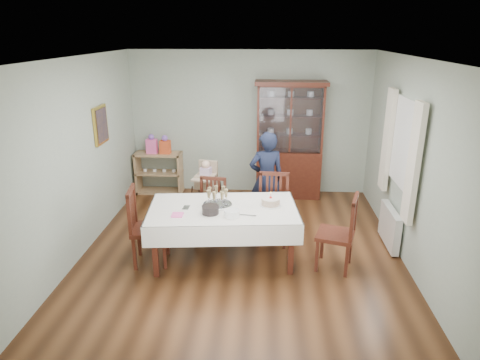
# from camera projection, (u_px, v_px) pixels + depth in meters

# --- Properties ---
(floor) EXTENTS (5.00, 5.00, 0.00)m
(floor) POSITION_uv_depth(u_px,v_px,m) (242.00, 250.00, 6.21)
(floor) COLOR #593319
(floor) RESTS_ON ground
(room_shell) EXTENTS (5.00, 5.00, 5.00)m
(room_shell) POSITION_uv_depth(u_px,v_px,m) (244.00, 127.00, 6.15)
(room_shell) COLOR #9EAA99
(room_shell) RESTS_ON floor
(dining_table) EXTENTS (2.10, 1.34, 0.76)m
(dining_table) POSITION_uv_depth(u_px,v_px,m) (223.00, 233.00, 5.89)
(dining_table) COLOR #481F12
(dining_table) RESTS_ON floor
(china_cabinet) EXTENTS (1.30, 0.48, 2.18)m
(china_cabinet) POSITION_uv_depth(u_px,v_px,m) (289.00, 139.00, 7.93)
(china_cabinet) COLOR #481F12
(china_cabinet) RESTS_ON floor
(sideboard) EXTENTS (0.90, 0.38, 0.80)m
(sideboard) POSITION_uv_depth(u_px,v_px,m) (159.00, 173.00, 8.34)
(sideboard) COLOR tan
(sideboard) RESTS_ON floor
(picture_frame) EXTENTS (0.04, 0.48, 0.58)m
(picture_frame) POSITION_uv_depth(u_px,v_px,m) (101.00, 125.00, 6.56)
(picture_frame) COLOR gold
(picture_frame) RESTS_ON room_shell
(window) EXTENTS (0.04, 1.02, 1.22)m
(window) POSITION_uv_depth(u_px,v_px,m) (405.00, 144.00, 5.85)
(window) COLOR white
(window) RESTS_ON room_shell
(curtain_left) EXTENTS (0.07, 0.30, 1.55)m
(curtain_left) POSITION_uv_depth(u_px,v_px,m) (414.00, 164.00, 5.31)
(curtain_left) COLOR silver
(curtain_left) RESTS_ON room_shell
(curtain_right) EXTENTS (0.07, 0.30, 1.55)m
(curtain_right) POSITION_uv_depth(u_px,v_px,m) (388.00, 140.00, 6.47)
(curtain_right) COLOR silver
(curtain_right) RESTS_ON room_shell
(radiator) EXTENTS (0.10, 0.80, 0.55)m
(radiator) POSITION_uv_depth(u_px,v_px,m) (390.00, 227.00, 6.27)
(radiator) COLOR white
(radiator) RESTS_ON floor
(chair_far_left) EXTENTS (0.48, 0.48, 0.94)m
(chair_far_left) POSITION_uv_depth(u_px,v_px,m) (211.00, 222.00, 6.46)
(chair_far_left) COLOR #481F12
(chair_far_left) RESTS_ON floor
(chair_far_right) EXTENTS (0.49, 0.49, 1.03)m
(chair_far_right) POSITION_uv_depth(u_px,v_px,m) (272.00, 222.00, 6.38)
(chair_far_right) COLOR #481F12
(chair_far_right) RESTS_ON floor
(chair_end_left) EXTENTS (0.54, 0.54, 1.07)m
(chair_end_left) POSITION_uv_depth(u_px,v_px,m) (150.00, 241.00, 5.80)
(chair_end_left) COLOR #481F12
(chair_end_left) RESTS_ON floor
(chair_end_right) EXTENTS (0.58, 0.58, 1.04)m
(chair_end_right) POSITION_uv_depth(u_px,v_px,m) (336.00, 247.00, 5.67)
(chair_end_right) COLOR #481F12
(chair_end_right) RESTS_ON floor
(woman) EXTENTS (0.63, 0.49, 1.54)m
(woman) POSITION_uv_depth(u_px,v_px,m) (266.00, 179.00, 6.86)
(woman) COLOR black
(woman) RESTS_ON floor
(high_chair) EXTENTS (0.52, 0.52, 0.99)m
(high_chair) POSITION_uv_depth(u_px,v_px,m) (207.00, 195.00, 7.26)
(high_chair) COLOR black
(high_chair) RESTS_ON floor
(champagne_tray) EXTENTS (0.40, 0.40, 0.24)m
(champagne_tray) POSITION_uv_depth(u_px,v_px,m) (217.00, 200.00, 5.82)
(champagne_tray) COLOR silver
(champagne_tray) RESTS_ON dining_table
(birthday_cake) EXTENTS (0.29, 0.29, 0.20)m
(birthday_cake) POSITION_uv_depth(u_px,v_px,m) (271.00, 202.00, 5.82)
(birthday_cake) COLOR white
(birthday_cake) RESTS_ON dining_table
(plate_stack_dark) EXTENTS (0.26, 0.26, 0.11)m
(plate_stack_dark) POSITION_uv_depth(u_px,v_px,m) (210.00, 210.00, 5.57)
(plate_stack_dark) COLOR black
(plate_stack_dark) RESTS_ON dining_table
(plate_stack_white) EXTENTS (0.25, 0.25, 0.09)m
(plate_stack_white) POSITION_uv_depth(u_px,v_px,m) (232.00, 213.00, 5.48)
(plate_stack_white) COLOR white
(plate_stack_white) RESTS_ON dining_table
(napkin_stack) EXTENTS (0.15, 0.15, 0.02)m
(napkin_stack) POSITION_uv_depth(u_px,v_px,m) (177.00, 215.00, 5.51)
(napkin_stack) COLOR #FB5CAC
(napkin_stack) RESTS_ON dining_table
(cutlery) EXTENTS (0.11, 0.16, 0.01)m
(cutlery) POSITION_uv_depth(u_px,v_px,m) (184.00, 207.00, 5.76)
(cutlery) COLOR silver
(cutlery) RESTS_ON dining_table
(cake_knife) EXTENTS (0.28, 0.06, 0.01)m
(cake_knife) POSITION_uv_depth(u_px,v_px,m) (246.00, 215.00, 5.52)
(cake_knife) COLOR silver
(cake_knife) RESTS_ON dining_table
(gift_bag_pink) EXTENTS (0.20, 0.14, 0.37)m
(gift_bag_pink) POSITION_uv_depth(u_px,v_px,m) (152.00, 145.00, 8.14)
(gift_bag_pink) COLOR #FB5CAC
(gift_bag_pink) RESTS_ON sideboard
(gift_bag_orange) EXTENTS (0.20, 0.15, 0.35)m
(gift_bag_orange) POSITION_uv_depth(u_px,v_px,m) (165.00, 145.00, 8.12)
(gift_bag_orange) COLOR #E04D23
(gift_bag_orange) RESTS_ON sideboard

